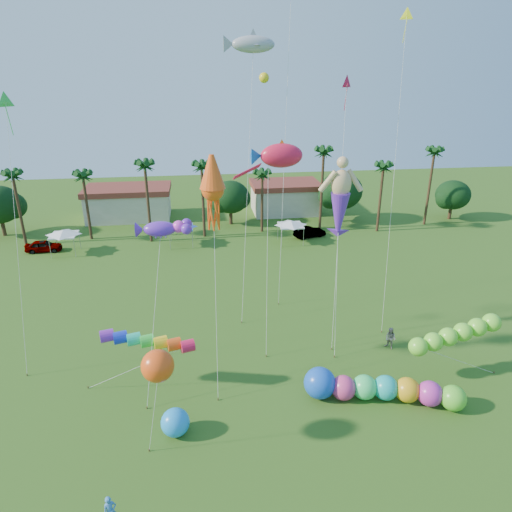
{
  "coord_description": "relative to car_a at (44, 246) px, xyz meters",
  "views": [
    {
      "loc": [
        -3.86,
        -18.69,
        20.74
      ],
      "look_at": [
        0.0,
        10.0,
        9.0
      ],
      "focal_mm": 32.0,
      "sensor_mm": 36.0,
      "label": 1
    }
  ],
  "objects": [
    {
      "name": "ground",
      "position": [
        22.89,
        -36.99,
        -0.73
      ],
      "size": [
        160.0,
        160.0,
        0.0
      ],
      "primitive_type": "plane",
      "color": "#285116",
      "rests_on": "ground"
    },
    {
      "name": "tree_line",
      "position": [
        26.46,
        7.01,
        3.55
      ],
      "size": [
        69.46,
        8.91,
        11.0
      ],
      "color": "#3A2819",
      "rests_on": "ground"
    },
    {
      "name": "buildings_row",
      "position": [
        19.8,
        13.01,
        1.27
      ],
      "size": [
        35.0,
        7.0,
        4.0
      ],
      "color": "beige",
      "rests_on": "ground"
    },
    {
      "name": "tent_row",
      "position": [
        16.89,
        -0.65,
        2.02
      ],
      "size": [
        31.0,
        4.0,
        0.6
      ],
      "color": "white",
      "rests_on": "ground"
    },
    {
      "name": "car_a",
      "position": [
        0.0,
        0.0,
        0.0
      ],
      "size": [
        4.31,
        1.85,
        1.45
      ],
      "primitive_type": "imported",
      "rotation": [
        0.0,
        0.0,
        1.6
      ],
      "color": "#4C4C54",
      "rests_on": "ground"
    },
    {
      "name": "car_b",
      "position": [
        33.91,
        0.81,
        -0.02
      ],
      "size": [
        4.55,
        2.64,
        1.42
      ],
      "primitive_type": "imported",
      "rotation": [
        0.0,
        0.0,
        1.85
      ],
      "color": "#4C4C54",
      "rests_on": "ground"
    },
    {
      "name": "spectator_a",
      "position": [
        14.11,
        -38.98,
        0.14
      ],
      "size": [
        0.74,
        0.64,
        1.72
      ],
      "primitive_type": "imported",
      "rotation": [
        0.0,
        0.0,
        0.43
      ],
      "color": "#3678BF",
      "rests_on": "ground"
    },
    {
      "name": "spectator_b",
      "position": [
        33.87,
        -26.09,
        0.2
      ],
      "size": [
        1.08,
        1.13,
        1.84
      ],
      "primitive_type": "imported",
      "rotation": [
        0.0,
        0.0,
        -0.96
      ],
      "color": "#AD9490",
      "rests_on": "ground"
    },
    {
      "name": "caterpillar_inflatable",
      "position": [
        30.45,
        -31.9,
        0.19
      ],
      "size": [
        10.55,
        4.57,
        2.18
      ],
      "rotation": [
        0.0,
        0.0,
        -0.26
      ],
      "color": "#D9397D",
      "rests_on": "ground"
    },
    {
      "name": "blue_ball",
      "position": [
        17.07,
        -33.28,
        0.16
      ],
      "size": [
        1.76,
        1.76,
        1.76
      ],
      "primitive_type": "sphere",
      "color": "#1B92F7",
      "rests_on": "ground"
    },
    {
      "name": "rainbow_tube",
      "position": [
        16.35,
        -29.07,
        2.81
      ],
      "size": [
        8.79,
        1.77,
        3.98
      ],
      "color": "#E01847",
      "rests_on": "ground"
    },
    {
      "name": "green_worm",
      "position": [
        33.97,
        -30.18,
        2.06
      ],
      "size": [
        9.97,
        3.21,
        3.59
      ],
      "color": "#70E232",
      "rests_on": "ground"
    },
    {
      "name": "orange_ball_kite",
      "position": [
        16.49,
        -34.44,
        5.16
      ],
      "size": [
        2.05,
        2.05,
        6.79
      ],
      "color": "#FF4F14",
      "rests_on": "ground"
    },
    {
      "name": "merman_kite",
      "position": [
        29.76,
        -23.44,
        10.78
      ],
      "size": [
        2.98,
        4.62,
        14.48
      ],
      "color": "#D9B17B",
      "rests_on": "ground"
    },
    {
      "name": "fish_kite",
      "position": [
        25.52,
        -21.81,
        14.17
      ],
      "size": [
        5.07,
        5.82,
        15.91
      ],
      "color": "red",
      "rests_on": "ground"
    },
    {
      "name": "shark_kite",
      "position": [
        24.38,
        -14.16,
        22.1
      ],
      "size": [
        5.04,
        7.6,
        23.71
      ],
      "color": "#9BA0A9",
      "rests_on": "ground"
    },
    {
      "name": "squid_kite",
      "position": [
        20.11,
        -26.77,
        12.94
      ],
      "size": [
        2.19,
        4.9,
        16.03
      ],
      "color": "#FF5514",
      "rests_on": "ground"
    },
    {
      "name": "lobster_kite",
      "position": [
        16.52,
        -26.37,
        10.3
      ],
      "size": [
        3.98,
        5.69,
        11.77
      ],
      "color": "#6527C6",
      "rests_on": "ground"
    },
    {
      "name": "delta_kite_red",
      "position": [
        30.35,
        -21.33,
        18.84
      ],
      "size": [
        1.76,
        4.87,
        20.55
      ],
      "color": "red",
      "rests_on": "ground"
    },
    {
      "name": "delta_kite_yellow",
      "position": [
        34.99,
        -19.99,
        23.18
      ],
      "size": [
        1.41,
        4.2,
        25.13
      ],
      "color": "#F2FF1A",
      "rests_on": "ground"
    },
    {
      "name": "delta_kite_green",
      "position": [
        7.04,
        -22.66,
        17.95
      ],
      "size": [
        1.6,
        3.96,
        19.59
      ],
      "color": "green",
      "rests_on": "ground"
    }
  ]
}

